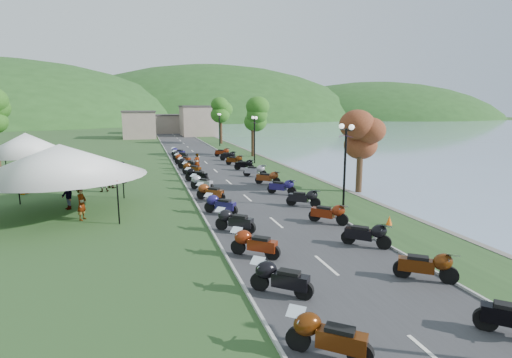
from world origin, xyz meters
TOP-DOWN VIEW (x-y plane):
  - road at (0.00, 40.00)m, footprint 7.00×120.00m
  - hills_backdrop at (0.00, 200.00)m, footprint 360.00×120.00m
  - far_building at (-2.00, 85.00)m, footprint 18.00×16.00m
  - moto_row_left at (-2.48, 21.95)m, footprint 2.60×50.64m
  - moto_row_right at (2.64, 22.46)m, footprint 2.60×46.34m
  - vendor_tent_main at (-11.09, 21.17)m, footprint 6.23×6.23m
  - vendor_tent_side at (-15.61, 32.65)m, footprint 4.55×4.55m
  - tree_lakeside at (8.22, 21.76)m, footprint 2.30×2.30m
  - pedestrian_a at (-9.93, 19.45)m, footprint 0.69×0.79m
  - pedestrian_b at (-9.52, 26.92)m, footprint 0.86×0.56m
  - pedestrian_c at (-11.09, 22.13)m, footprint 1.06×1.33m

SIDE VIEW (x-z plane):
  - hills_backdrop at x=0.00m, z-range -38.00..38.00m
  - pedestrian_a at x=-9.93m, z-range -0.90..0.90m
  - pedestrian_b at x=-9.52m, z-range -0.83..0.83m
  - pedestrian_c at x=-11.09m, z-range -0.96..0.96m
  - road at x=0.00m, z-range 0.00..0.02m
  - moto_row_left at x=-2.48m, z-range 0.00..1.10m
  - moto_row_right at x=2.64m, z-range 0.00..1.10m
  - vendor_tent_main at x=-11.09m, z-range 0.00..4.00m
  - vendor_tent_side at x=-15.61m, z-range 0.00..4.00m
  - far_building at x=-2.00m, z-range 0.00..5.00m
  - tree_lakeside at x=8.22m, z-range 0.00..6.38m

